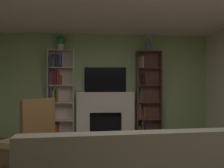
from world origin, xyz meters
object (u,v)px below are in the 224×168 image
(bookshelf_right, at_px, (146,95))
(armchair, at_px, (31,137))
(potted_plant, at_px, (61,42))
(tv, at_px, (105,80))
(fireplace, at_px, (106,113))
(vase_with_flowers, at_px, (149,45))
(bookshelf_left, at_px, (58,92))

(bookshelf_right, xyz_separation_m, armchair, (-2.32, -2.39, -0.51))
(potted_plant, relative_size, armchair, 0.31)
(tv, xyz_separation_m, bookshelf_right, (1.05, -0.06, -0.39))
(bookshelf_right, xyz_separation_m, potted_plant, (-2.17, -0.06, 1.34))
(fireplace, distance_m, vase_with_flowers, 2.08)
(vase_with_flowers, bearing_deg, potted_plant, -179.96)
(fireplace, distance_m, bookshelf_right, 1.15)
(bookshelf_right, bearing_deg, tv, 176.59)
(tv, distance_m, armchair, 2.90)
(bookshelf_right, height_order, potted_plant, potted_plant)
(tv, relative_size, bookshelf_right, 0.49)
(fireplace, height_order, bookshelf_left, bookshelf_left)
(fireplace, relative_size, tv, 1.45)
(potted_plant, height_order, vase_with_flowers, vase_with_flowers)
(potted_plant, relative_size, vase_with_flowers, 0.83)
(potted_plant, bearing_deg, bookshelf_left, 147.53)
(fireplace, height_order, vase_with_flowers, vase_with_flowers)
(bookshelf_left, relative_size, armchair, 1.95)
(armchair, bearing_deg, bookshelf_right, 45.76)
(fireplace, distance_m, potted_plant, 2.12)
(tv, distance_m, vase_with_flowers, 1.44)
(vase_with_flowers, xyz_separation_m, armchair, (-2.39, -2.33, -1.79))
(fireplace, xyz_separation_m, armchair, (-1.27, -2.36, -0.05))
(bookshelf_left, bearing_deg, vase_with_flowers, -1.18)
(bookshelf_right, height_order, armchair, bookshelf_right)
(potted_plant, bearing_deg, vase_with_flowers, 0.04)
(vase_with_flowers, bearing_deg, bookshelf_left, 178.82)
(armchair, bearing_deg, fireplace, 61.73)
(bookshelf_left, bearing_deg, tv, 3.37)
(bookshelf_right, xyz_separation_m, vase_with_flowers, (0.07, -0.06, 1.28))
(bookshelf_right, bearing_deg, armchair, -134.24)
(bookshelf_right, distance_m, potted_plant, 2.55)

